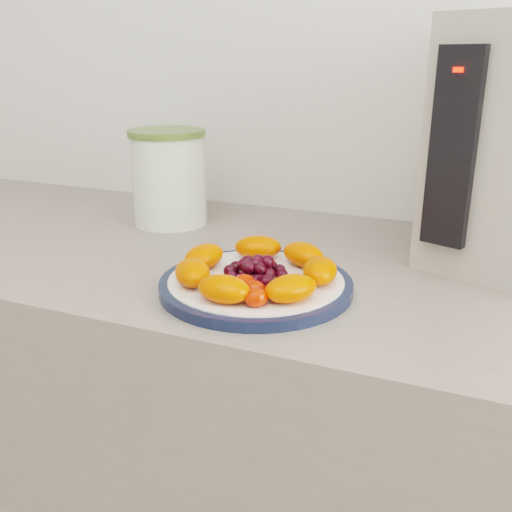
% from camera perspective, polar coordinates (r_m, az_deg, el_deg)
% --- Properties ---
extents(wall_back, '(3.50, 0.02, 2.60)m').
position_cam_1_polar(wall_back, '(1.14, 14.65, 23.55)').
color(wall_back, silver).
rests_on(wall_back, floor).
extents(counter, '(3.50, 0.60, 0.90)m').
position_cam_1_polar(counter, '(1.12, 7.97, -23.24)').
color(counter, gray).
rests_on(counter, floor).
extents(plate_rim, '(0.27, 0.27, 0.01)m').
position_cam_1_polar(plate_rim, '(0.78, 0.00, -2.93)').
color(plate_rim, '#111B36').
rests_on(plate_rim, counter).
extents(plate_face, '(0.24, 0.24, 0.02)m').
position_cam_1_polar(plate_face, '(0.78, 0.00, -2.86)').
color(plate_face, white).
rests_on(plate_face, counter).
extents(canister, '(0.14, 0.14, 0.17)m').
position_cam_1_polar(canister, '(1.10, -8.70, 7.47)').
color(canister, '#446722').
rests_on(canister, counter).
extents(canister_lid, '(0.15, 0.15, 0.01)m').
position_cam_1_polar(canister_lid, '(1.09, -8.94, 12.08)').
color(canister_lid, '#52672D').
rests_on(canister_lid, canister).
extents(appliance_panel, '(0.07, 0.04, 0.27)m').
position_cam_1_polar(appliance_panel, '(0.83, 19.12, 10.02)').
color(appliance_panel, black).
rests_on(appliance_panel, appliance_body).
extents(appliance_led, '(0.01, 0.01, 0.01)m').
position_cam_1_polar(appliance_led, '(0.81, 19.60, 17.15)').
color(appliance_led, '#FF0C05').
rests_on(appliance_led, appliance_panel).
extents(fruit_plate, '(0.23, 0.23, 0.03)m').
position_cam_1_polar(fruit_plate, '(0.77, 0.00, -1.33)').
color(fruit_plate, '#F63D00').
rests_on(fruit_plate, plate_face).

